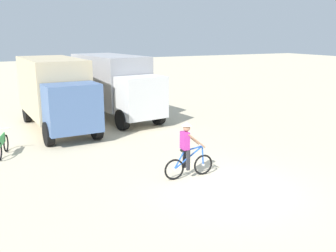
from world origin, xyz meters
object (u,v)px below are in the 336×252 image
box_truck_tan_camper (55,90)px  cyclist_orange_shirt (188,152)px  box_truck_grey_hauler (115,83)px  bicycle_spare (3,145)px

box_truck_tan_camper → cyclist_orange_shirt: size_ratio=3.77×
box_truck_grey_hauler → cyclist_orange_shirt: bearing=-95.4°
box_truck_grey_hauler → cyclist_orange_shirt: (-0.91, -9.59, -1.03)m
box_truck_tan_camper → bicycle_spare: size_ratio=4.09×
box_truck_grey_hauler → bicycle_spare: size_ratio=4.17×
box_truck_tan_camper → cyclist_orange_shirt: box_truck_tan_camper is taller
box_truck_tan_camper → bicycle_spare: box_truck_tan_camper is taller
cyclist_orange_shirt → bicycle_spare: (-5.12, 5.07, -0.45)m
bicycle_spare → cyclist_orange_shirt: bearing=-44.7°
bicycle_spare → box_truck_tan_camper: bearing=51.3°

